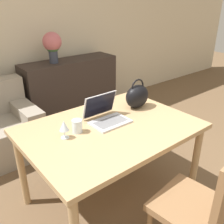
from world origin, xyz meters
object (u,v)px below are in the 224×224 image
object	(u,v)px
chair	(205,204)
laptop	(105,114)
flower_vase	(52,44)
handbag	(137,96)
wine_glass	(64,126)
drinking_glass	(77,126)

from	to	relation	value
chair	laptop	xyz separation A→B (m)	(-0.03, 0.95, 0.27)
laptop	flower_vase	xyz separation A→B (m)	(0.33, 1.53, 0.33)
laptop	handbag	distance (m)	0.40
wine_glass	flower_vase	xyz separation A→B (m)	(0.73, 1.57, 0.29)
chair	wine_glass	xyz separation A→B (m)	(-0.43, 0.91, 0.31)
laptop	flower_vase	size ratio (longest dim) A/B	0.79
laptop	flower_vase	distance (m)	1.59
handbag	flower_vase	world-z (taller)	flower_vase
drinking_glass	wine_glass	distance (m)	0.13
chair	wine_glass	world-z (taller)	chair
handbag	laptop	bearing A→B (deg)	-175.61
laptop	handbag	bearing A→B (deg)	4.39
chair	wine_glass	distance (m)	1.05
chair	wine_glass	size ratio (longest dim) A/B	6.93
chair	handbag	xyz separation A→B (m)	(0.36, 0.98, 0.32)
drinking_glass	chair	bearing A→B (deg)	-71.10
wine_glass	chair	bearing A→B (deg)	-64.47
laptop	wine_glass	bearing A→B (deg)	-174.32
laptop	handbag	world-z (taller)	handbag
handbag	chair	bearing A→B (deg)	-110.27
wine_glass	handbag	distance (m)	0.80
laptop	wine_glass	world-z (taller)	laptop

